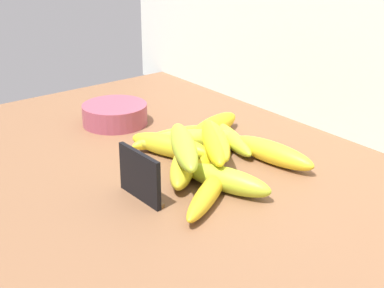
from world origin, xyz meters
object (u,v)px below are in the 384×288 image
(banana_2, at_px, (190,140))
(fruit_bowl, at_px, (115,114))
(banana_10, at_px, (216,140))
(chalkboard_sign, at_px, (140,177))
(banana_4, at_px, (171,137))
(banana_0, at_px, (172,146))
(banana_3, at_px, (209,193))
(banana_6, at_px, (227,180))
(banana_7, at_px, (212,159))
(banana_9, at_px, (229,137))
(banana_1, at_px, (272,153))
(banana_5, at_px, (183,166))
(banana_12, at_px, (183,147))
(banana_8, at_px, (212,128))
(banana_11, at_px, (214,142))

(banana_2, bearing_deg, fruit_bowl, -169.82)
(banana_2, xyz_separation_m, banana_10, (0.09, -0.01, 0.03))
(chalkboard_sign, distance_m, banana_4, 0.24)
(banana_0, xyz_separation_m, banana_3, (0.19, -0.06, -0.00))
(banana_10, bearing_deg, banana_3, -44.75)
(banana_6, bearing_deg, banana_7, 155.19)
(banana_2, xyz_separation_m, banana_9, (0.03, 0.08, -0.00))
(banana_0, xyz_separation_m, banana_10, (0.09, 0.04, 0.03))
(banana_1, bearing_deg, banana_0, -136.93)
(banana_0, height_order, banana_10, banana_10)
(fruit_bowl, xyz_separation_m, banana_9, (0.25, 0.12, -0.01))
(banana_2, xyz_separation_m, banana_5, (0.09, -0.08, 0.00))
(banana_7, height_order, banana_12, banana_12)
(banana_1, bearing_deg, banana_10, -118.82)
(banana_12, bearing_deg, banana_4, 151.42)
(chalkboard_sign, relative_size, banana_2, 0.55)
(chalkboard_sign, height_order, banana_9, chalkboard_sign)
(banana_0, xyz_separation_m, banana_4, (-0.05, 0.03, -0.00))
(banana_10, bearing_deg, banana_8, 143.43)
(banana_4, relative_size, banana_8, 0.95)
(banana_2, distance_m, banana_10, 0.10)
(fruit_bowl, xyz_separation_m, banana_12, (0.32, -0.05, 0.04))
(banana_3, height_order, banana_5, banana_5)
(fruit_bowl, height_order, banana_4, fruit_bowl)
(banana_1, height_order, banana_7, banana_1)
(banana_2, bearing_deg, banana_4, -160.44)
(banana_4, bearing_deg, banana_6, -11.45)
(banana_1, distance_m, banana_6, 0.15)
(banana_10, xyz_separation_m, banana_12, (0.01, -0.08, 0.01))
(banana_12, bearing_deg, fruit_bowl, 170.26)
(banana_4, bearing_deg, chalkboard_sign, -48.13)
(chalkboard_sign, bearing_deg, banana_3, 46.01)
(banana_0, bearing_deg, banana_10, 22.68)
(banana_5, relative_size, banana_8, 0.97)
(banana_10, bearing_deg, banana_0, -157.32)
(banana_3, bearing_deg, banana_10, 135.25)
(banana_4, relative_size, banana_12, 0.86)
(banana_4, height_order, banana_11, banana_11)
(banana_1, xyz_separation_m, banana_9, (-0.11, -0.01, -0.00))
(banana_4, bearing_deg, fruit_bowl, -172.22)
(fruit_bowl, xyz_separation_m, banana_10, (0.31, 0.03, 0.03))
(chalkboard_sign, height_order, banana_1, chalkboard_sign)
(banana_8, bearing_deg, banana_5, -54.42)
(banana_3, bearing_deg, banana_9, 131.06)
(chalkboard_sign, height_order, banana_5, chalkboard_sign)
(banana_1, xyz_separation_m, banana_6, (0.04, -0.14, 0.00))
(banana_7, bearing_deg, banana_2, 168.63)
(banana_8, distance_m, banana_11, 0.16)
(banana_5, relative_size, banana_12, 0.87)
(banana_1, distance_m, banana_8, 0.17)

